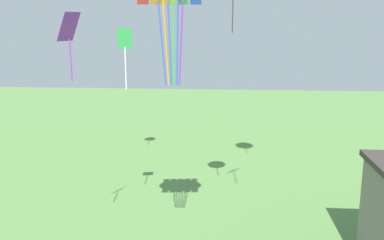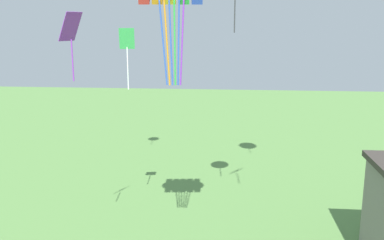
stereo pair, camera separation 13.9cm
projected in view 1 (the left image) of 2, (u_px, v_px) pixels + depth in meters
name	position (u px, v px, depth m)	size (l,w,h in m)	color
kite_green_diamond	(125.00, 47.00, 18.13)	(0.67, 0.32, 2.61)	green
kite_purple_streamer	(69.00, 33.00, 14.81)	(0.73, 0.90, 2.40)	purple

